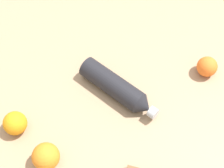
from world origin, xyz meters
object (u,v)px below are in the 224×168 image
(orange_0, at_px, (46,156))
(orange_1, at_px, (15,123))
(water_bottle, at_px, (117,88))
(orange_2, at_px, (207,67))

(orange_0, height_order, orange_1, orange_0)
(water_bottle, distance_m, orange_0, 0.30)
(orange_0, height_order, orange_2, orange_0)
(water_bottle, relative_size, orange_2, 3.85)
(water_bottle, distance_m, orange_2, 0.30)
(orange_0, xyz_separation_m, orange_1, (-0.11, 0.09, -0.00))
(orange_0, bearing_deg, water_bottle, 53.49)
(orange_0, distance_m, orange_1, 0.14)
(orange_1, height_order, orange_2, orange_1)
(water_bottle, relative_size, orange_1, 3.64)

